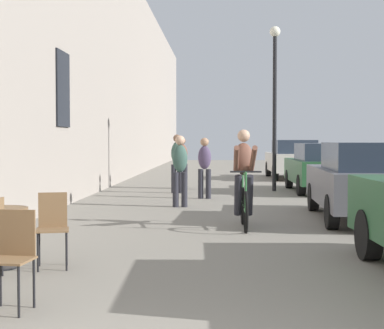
{
  "coord_description": "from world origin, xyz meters",
  "views": [
    {
      "loc": [
        0.34,
        -2.84,
        1.52
      ],
      "look_at": [
        -0.35,
        12.82,
        0.9
      ],
      "focal_mm": 57.4,
      "sensor_mm": 36.0,
      "label": 1
    }
  ],
  "objects_px": {
    "street_lamp": "(275,87)",
    "parked_car_second": "(364,180)",
    "cafe_chair_near_toward_street": "(13,252)",
    "parked_car_fourth": "(292,159)",
    "cafe_table_mid": "(1,224)",
    "pedestrian_far": "(177,160)",
    "pedestrian_furthest": "(182,160)",
    "parked_car_third": "(321,167)",
    "pedestrian_near": "(180,167)",
    "pedestrian_mid": "(205,164)",
    "cyclist_on_bicycle": "(244,181)",
    "cafe_chair_mid_toward_street": "(53,224)"
  },
  "relations": [
    {
      "from": "parked_car_fourth",
      "to": "cyclist_on_bicycle",
      "type": "bearing_deg",
      "value": -100.28
    },
    {
      "from": "cafe_table_mid",
      "to": "parked_car_third",
      "type": "relative_size",
      "value": 0.18
    },
    {
      "from": "cafe_table_mid",
      "to": "parked_car_third",
      "type": "bearing_deg",
      "value": 62.93
    },
    {
      "from": "street_lamp",
      "to": "parked_car_second",
      "type": "relative_size",
      "value": 1.16
    },
    {
      "from": "pedestrian_far",
      "to": "pedestrian_mid",
      "type": "bearing_deg",
      "value": -63.08
    },
    {
      "from": "parked_car_third",
      "to": "pedestrian_near",
      "type": "bearing_deg",
      "value": -132.84
    },
    {
      "from": "pedestrian_mid",
      "to": "pedestrian_far",
      "type": "distance_m",
      "value": 1.83
    },
    {
      "from": "cafe_chair_mid_toward_street",
      "to": "pedestrian_furthest",
      "type": "height_order",
      "value": "pedestrian_furthest"
    },
    {
      "from": "pedestrian_mid",
      "to": "parked_car_fourth",
      "type": "bearing_deg",
      "value": 68.78
    },
    {
      "from": "street_lamp",
      "to": "parked_car_second",
      "type": "distance_m",
      "value": 7.15
    },
    {
      "from": "cafe_table_mid",
      "to": "pedestrian_far",
      "type": "distance_m",
      "value": 10.52
    },
    {
      "from": "pedestrian_near",
      "to": "pedestrian_furthest",
      "type": "height_order",
      "value": "pedestrian_near"
    },
    {
      "from": "pedestrian_near",
      "to": "street_lamp",
      "type": "distance_m",
      "value": 5.63
    },
    {
      "from": "pedestrian_mid",
      "to": "parked_car_second",
      "type": "xyz_separation_m",
      "value": [
        3.13,
        -4.18,
        -0.12
      ]
    },
    {
      "from": "cafe_chair_near_toward_street",
      "to": "parked_car_fourth",
      "type": "distance_m",
      "value": 19.58
    },
    {
      "from": "cafe_table_mid",
      "to": "cafe_chair_mid_toward_street",
      "type": "relative_size",
      "value": 0.81
    },
    {
      "from": "pedestrian_far",
      "to": "pedestrian_furthest",
      "type": "xyz_separation_m",
      "value": [
        0.04,
        1.72,
        -0.04
      ]
    },
    {
      "from": "cyclist_on_bicycle",
      "to": "pedestrian_furthest",
      "type": "bearing_deg",
      "value": 100.6
    },
    {
      "from": "pedestrian_mid",
      "to": "pedestrian_far",
      "type": "xyz_separation_m",
      "value": [
        -0.83,
        1.63,
        0.06
      ]
    },
    {
      "from": "cafe_chair_mid_toward_street",
      "to": "pedestrian_far",
      "type": "relative_size",
      "value": 0.53
    },
    {
      "from": "parked_car_third",
      "to": "parked_car_fourth",
      "type": "height_order",
      "value": "parked_car_fourth"
    },
    {
      "from": "pedestrian_far",
      "to": "cyclist_on_bicycle",
      "type": "bearing_deg",
      "value": -76.46
    },
    {
      "from": "pedestrian_near",
      "to": "pedestrian_mid",
      "type": "xyz_separation_m",
      "value": [
        0.51,
        2.04,
        -0.02
      ]
    },
    {
      "from": "pedestrian_furthest",
      "to": "parked_car_second",
      "type": "height_order",
      "value": "pedestrian_furthest"
    },
    {
      "from": "pedestrian_far",
      "to": "parked_car_third",
      "type": "relative_size",
      "value": 0.42
    },
    {
      "from": "parked_car_second",
      "to": "parked_car_third",
      "type": "height_order",
      "value": "parked_car_second"
    },
    {
      "from": "cyclist_on_bicycle",
      "to": "street_lamp",
      "type": "xyz_separation_m",
      "value": [
        1.22,
        7.66,
        2.3
      ]
    },
    {
      "from": "cyclist_on_bicycle",
      "to": "pedestrian_furthest",
      "type": "xyz_separation_m",
      "value": [
        -1.6,
        8.53,
        0.1
      ]
    },
    {
      "from": "cafe_table_mid",
      "to": "street_lamp",
      "type": "xyz_separation_m",
      "value": [
        4.25,
        11.26,
        2.59
      ]
    },
    {
      "from": "parked_car_third",
      "to": "parked_car_fourth",
      "type": "distance_m",
      "value": 6.31
    },
    {
      "from": "cafe_chair_near_toward_street",
      "to": "pedestrian_near",
      "type": "xyz_separation_m",
      "value": [
        0.96,
        8.5,
        0.4
      ]
    },
    {
      "from": "cyclist_on_bicycle",
      "to": "parked_car_second",
      "type": "bearing_deg",
      "value": 23.17
    },
    {
      "from": "pedestrian_near",
      "to": "street_lamp",
      "type": "xyz_separation_m",
      "value": [
        2.54,
        4.52,
        2.19
      ]
    },
    {
      "from": "pedestrian_furthest",
      "to": "parked_car_third",
      "type": "distance_m",
      "value": 4.33
    },
    {
      "from": "cafe_chair_mid_toward_street",
      "to": "parked_car_second",
      "type": "distance_m",
      "value": 6.56
    },
    {
      "from": "cafe_chair_near_toward_street",
      "to": "street_lamp",
      "type": "bearing_deg",
      "value": 74.94
    },
    {
      "from": "pedestrian_mid",
      "to": "parked_car_fourth",
      "type": "xyz_separation_m",
      "value": [
        3.28,
        8.45,
        -0.1
      ]
    },
    {
      "from": "cyclist_on_bicycle",
      "to": "pedestrian_near",
      "type": "bearing_deg",
      "value": 112.81
    },
    {
      "from": "pedestrian_near",
      "to": "pedestrian_mid",
      "type": "distance_m",
      "value": 2.1
    },
    {
      "from": "pedestrian_mid",
      "to": "parked_car_third",
      "type": "bearing_deg",
      "value": 32.47
    },
    {
      "from": "cafe_chair_near_toward_street",
      "to": "pedestrian_near",
      "type": "bearing_deg",
      "value": 83.53
    },
    {
      "from": "parked_car_third",
      "to": "cafe_table_mid",
      "type": "bearing_deg",
      "value": -117.07
    },
    {
      "from": "cafe_chair_mid_toward_street",
      "to": "parked_car_fourth",
      "type": "height_order",
      "value": "parked_car_fourth"
    },
    {
      "from": "cafe_chair_mid_toward_street",
      "to": "pedestrian_far",
      "type": "distance_m",
      "value": 10.38
    },
    {
      "from": "pedestrian_furthest",
      "to": "cafe_table_mid",
      "type": "bearing_deg",
      "value": -96.73
    },
    {
      "from": "cafe_table_mid",
      "to": "cyclist_on_bicycle",
      "type": "distance_m",
      "value": 4.72
    },
    {
      "from": "pedestrian_far",
      "to": "pedestrian_furthest",
      "type": "distance_m",
      "value": 1.72
    },
    {
      "from": "pedestrian_far",
      "to": "parked_car_third",
      "type": "bearing_deg",
      "value": 6.91
    },
    {
      "from": "street_lamp",
      "to": "parked_car_third",
      "type": "height_order",
      "value": "street_lamp"
    },
    {
      "from": "cafe_chair_mid_toward_street",
      "to": "parked_car_second",
      "type": "bearing_deg",
      "value": 43.62
    }
  ]
}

